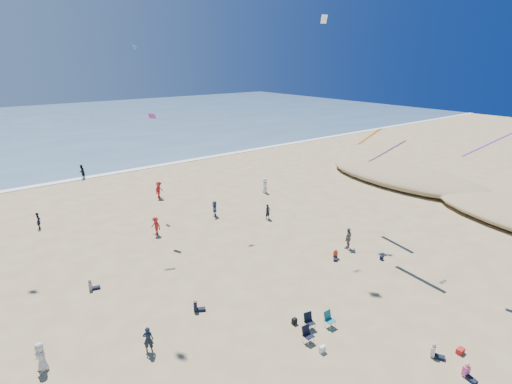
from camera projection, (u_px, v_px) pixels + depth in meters
ocean at (14, 129)px, 89.99m from camera, size 220.00×100.00×0.06m
surf_line at (73, 180)px, 52.44m from camera, size 220.00×1.20×0.08m
standing_flyers at (224, 234)px, 34.40m from camera, size 31.93×54.80×1.93m
seated_group at (291, 305)px, 25.20m from camera, size 17.92×20.56×0.84m
chair_cluster at (316, 325)px, 23.19m from camera, size 2.61×1.47×1.00m
white_tote at (322, 349)px, 21.73m from camera, size 0.35×0.20×0.40m
black_backpack at (294, 321)px, 24.06m from camera, size 0.30×0.22×0.38m
cooler at (460, 351)px, 21.67m from camera, size 0.45×0.30×0.30m
navy_bag at (382, 258)px, 31.72m from camera, size 0.28×0.18×0.34m
kites_aloft at (286, 55)px, 29.14m from camera, size 40.28×37.49×27.84m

